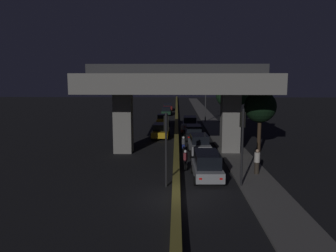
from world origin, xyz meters
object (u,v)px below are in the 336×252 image
object	(u,v)px
car_silver_fourth	(190,123)
car_dark_green_third_oncoming	(166,111)
traffic_light_left_of_median	(166,137)
car_silver_lead	(207,165)
pedestrian_on_sidewalk	(257,162)
car_dark_red_fourth_oncoming	(168,107)
street_lamp	(204,95)
motorcycle_blue_filtering_mid	(183,145)
car_taxi_yellow_lead_oncoming	(161,131)
car_silver_second	(199,144)
motorcycle_black_filtering_near	(185,160)
car_black_third	(194,132)
traffic_light_right_of_median	(242,134)
motorcycle_red_filtering_far	(182,130)
car_taxi_yellow_second_oncoming	(163,120)

from	to	relation	value
car_silver_fourth	car_dark_green_third_oncoming	world-z (taller)	car_silver_fourth
traffic_light_left_of_median	car_silver_lead	size ratio (longest dim) A/B	1.13
pedestrian_on_sidewalk	car_dark_red_fourth_oncoming	bearing A→B (deg)	99.23
car_silver_lead	car_silver_fourth	bearing A→B (deg)	-0.67
street_lamp	motorcycle_blue_filtering_mid	world-z (taller)	street_lamp
car_taxi_yellow_lead_oncoming	pedestrian_on_sidewalk	world-z (taller)	pedestrian_on_sidewalk
street_lamp	car_dark_red_fourth_oncoming	world-z (taller)	street_lamp
car_silver_second	car_dark_green_third_oncoming	world-z (taller)	car_silver_second
car_taxi_yellow_lead_oncoming	traffic_light_left_of_median	bearing A→B (deg)	5.78
car_silver_fourth	motorcycle_black_filtering_near	distance (m)	19.23
car_silver_fourth	street_lamp	bearing A→B (deg)	-17.66
street_lamp	car_silver_second	distance (m)	21.73
street_lamp	car_black_third	xyz separation A→B (m)	(-2.26, -14.24, -3.38)
car_silver_second	car_silver_fourth	bearing A→B (deg)	-1.89
street_lamp	car_black_third	bearing A→B (deg)	-99.01
traffic_light_right_of_median	car_taxi_yellow_lead_oncoming	distance (m)	18.26
street_lamp	car_silver_fourth	size ratio (longest dim) A/B	1.50
car_taxi_yellow_lead_oncoming	car_dark_red_fourth_oncoming	bearing A→B (deg)	-178.04
traffic_light_left_of_median	motorcycle_black_filtering_near	distance (m)	5.19
traffic_light_left_of_median	street_lamp	world-z (taller)	street_lamp
car_dark_green_third_oncoming	motorcycle_blue_filtering_mid	bearing A→B (deg)	5.64
traffic_light_left_of_median	car_dark_red_fourth_oncoming	size ratio (longest dim) A/B	0.98
traffic_light_left_of_median	motorcycle_red_filtering_far	size ratio (longest dim) A/B	2.43
street_lamp	motorcycle_red_filtering_far	size ratio (longest dim) A/B	3.65
car_dark_red_fourth_oncoming	motorcycle_blue_filtering_mid	world-z (taller)	car_dark_red_fourth_oncoming
motorcycle_black_filtering_near	pedestrian_on_sidewalk	distance (m)	5.32
car_silver_lead	pedestrian_on_sidewalk	distance (m)	3.71
car_black_third	car_taxi_yellow_lead_oncoming	xyz separation A→B (m)	(-3.74, 1.11, 0.00)
car_taxi_yellow_second_oncoming	car_silver_second	bearing A→B (deg)	11.19
car_silver_lead	car_dark_red_fourth_oncoming	size ratio (longest dim) A/B	0.86
traffic_light_right_of_median	street_lamp	xyz separation A→B (m)	(0.08, 30.21, 0.83)
car_black_third	pedestrian_on_sidewalk	size ratio (longest dim) A/B	2.24
pedestrian_on_sidewalk	car_taxi_yellow_second_oncoming	bearing A→B (deg)	107.08
car_dark_red_fourth_oncoming	motorcycle_red_filtering_far	world-z (taller)	car_dark_red_fourth_oncoming
car_taxi_yellow_lead_oncoming	motorcycle_blue_filtering_mid	world-z (taller)	car_taxi_yellow_lead_oncoming
car_black_third	car_silver_fourth	size ratio (longest dim) A/B	0.84
car_dark_red_fourth_oncoming	motorcycle_blue_filtering_mid	xyz separation A→B (m)	(2.56, -38.92, -0.19)
car_silver_fourth	car_dark_red_fourth_oncoming	world-z (taller)	car_silver_fourth
motorcycle_blue_filtering_mid	motorcycle_red_filtering_far	size ratio (longest dim) A/B	0.90
street_lamp	car_taxi_yellow_lead_oncoming	size ratio (longest dim) A/B	1.64
car_dark_green_third_oncoming	pedestrian_on_sidewalk	size ratio (longest dim) A/B	2.42
traffic_light_right_of_median	motorcycle_black_filtering_near	size ratio (longest dim) A/B	2.79
car_silver_fourth	car_silver_lead	bearing A→B (deg)	-177.52
traffic_light_left_of_median	car_taxi_yellow_lead_oncoming	size ratio (longest dim) A/B	1.09
car_silver_fourth	motorcycle_blue_filtering_mid	distance (m)	13.17
motorcycle_blue_filtering_mid	pedestrian_on_sidewalk	bearing A→B (deg)	-145.65
motorcycle_blue_filtering_mid	pedestrian_on_sidewalk	distance (m)	9.32
street_lamp	car_silver_second	xyz separation A→B (m)	(-2.13, -21.37, -3.29)
street_lamp	car_dark_green_third_oncoming	size ratio (longest dim) A/B	1.66
traffic_light_left_of_median	car_silver_fourth	xyz separation A→B (m)	(2.44, 23.46, -2.34)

